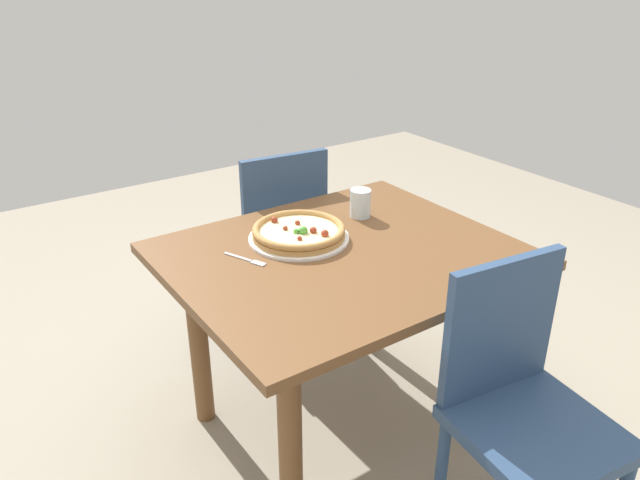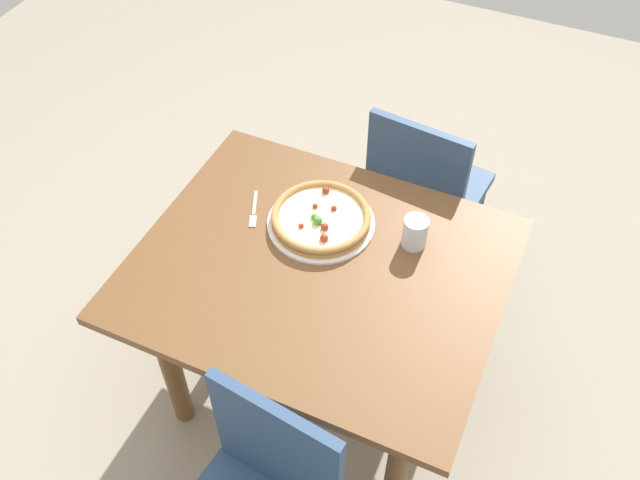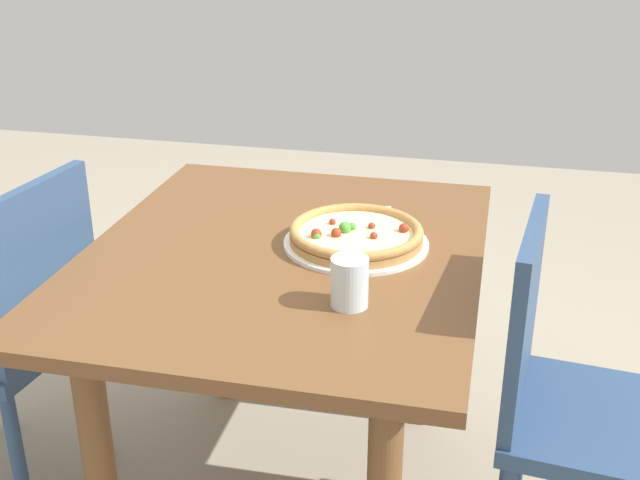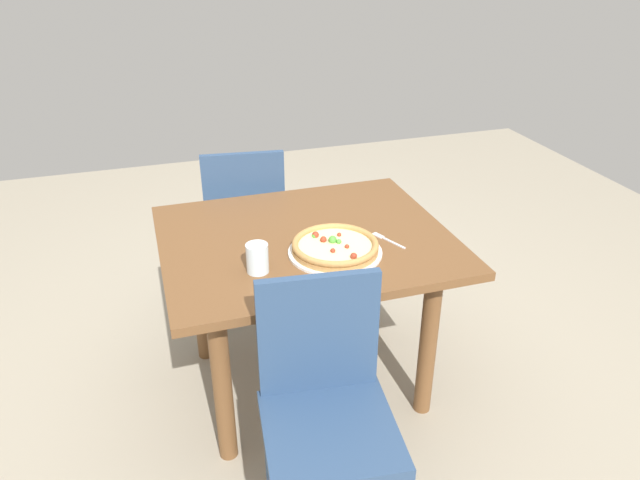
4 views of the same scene
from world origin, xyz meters
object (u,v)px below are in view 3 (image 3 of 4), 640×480
chair_near (571,401)px  pizza (356,234)px  chair_far (13,327)px  plate (356,243)px  drinking_glass (350,282)px  fork (355,210)px  dining_table (284,294)px

chair_near → pizza: chair_near is taller
chair_far → plate: bearing=-70.2°
pizza → drinking_glass: 0.30m
chair_far → drinking_glass: size_ratio=8.41×
plate → drinking_glass: size_ratio=3.30×
pizza → drinking_glass: bearing=-172.0°
chair_far → fork: (0.41, -0.80, 0.23)m
pizza → drinking_glass: (-0.30, -0.04, 0.02)m
pizza → fork: 0.23m
plate → pizza: pizza is taller
chair_near → plate: 0.60m
dining_table → plate: bearing=-67.8°
chair_near → plate: chair_near is taller
dining_table → chair_far: 0.70m
chair_far → plate: size_ratio=2.55×
pizza → dining_table: bearing=112.1°
dining_table → drinking_glass: bearing=-138.9°
pizza → chair_near: bearing=-111.4°
plate → chair_far: bearing=102.5°
chair_far → plate: (0.19, -0.84, 0.23)m
chair_near → chair_far: bearing=-84.3°
chair_near → chair_far: 1.36m
dining_table → fork: fork is taller
chair_far → drinking_glass: (-0.11, -0.88, 0.28)m
plate → fork: plate is taller
drinking_glass → pizza: bearing=8.0°
pizza → plate: bearing=-62.6°
pizza → fork: pizza is taller
dining_table → plate: (0.07, -0.16, 0.12)m
chair_far → fork: size_ratio=5.64×
plate → fork: 0.23m
chair_near → fork: (0.43, 0.56, 0.23)m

